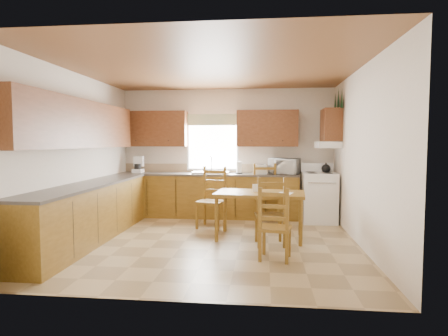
# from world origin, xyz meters

# --- Properties ---
(floor) EXTENTS (4.50, 4.50, 0.00)m
(floor) POSITION_xyz_m (0.00, 0.00, 0.00)
(floor) COLOR #A1875A
(floor) RESTS_ON ground
(ceiling) EXTENTS (4.50, 4.50, 0.00)m
(ceiling) POSITION_xyz_m (0.00, 0.00, 2.70)
(ceiling) COLOR brown
(ceiling) RESTS_ON floor
(wall_left) EXTENTS (4.50, 4.50, 0.00)m
(wall_left) POSITION_xyz_m (-2.25, 0.00, 1.35)
(wall_left) COLOR silver
(wall_left) RESTS_ON floor
(wall_right) EXTENTS (4.50, 4.50, 0.00)m
(wall_right) POSITION_xyz_m (2.25, 0.00, 1.35)
(wall_right) COLOR silver
(wall_right) RESTS_ON floor
(wall_back) EXTENTS (4.50, 4.50, 0.00)m
(wall_back) POSITION_xyz_m (0.00, 2.25, 1.35)
(wall_back) COLOR silver
(wall_back) RESTS_ON floor
(wall_front) EXTENTS (4.50, 4.50, 0.00)m
(wall_front) POSITION_xyz_m (0.00, -2.25, 1.35)
(wall_front) COLOR silver
(wall_front) RESTS_ON floor
(lower_cab_back) EXTENTS (3.75, 0.60, 0.88)m
(lower_cab_back) POSITION_xyz_m (-0.38, 1.95, 0.44)
(lower_cab_back) COLOR brown
(lower_cab_back) RESTS_ON floor
(lower_cab_left) EXTENTS (0.60, 3.60, 0.88)m
(lower_cab_left) POSITION_xyz_m (-1.95, -0.15, 0.44)
(lower_cab_left) COLOR brown
(lower_cab_left) RESTS_ON floor
(counter_back) EXTENTS (3.75, 0.63, 0.04)m
(counter_back) POSITION_xyz_m (-0.38, 1.95, 0.90)
(counter_back) COLOR #46403A
(counter_back) RESTS_ON lower_cab_back
(counter_left) EXTENTS (0.63, 3.60, 0.04)m
(counter_left) POSITION_xyz_m (-1.95, -0.15, 0.90)
(counter_left) COLOR #46403A
(counter_left) RESTS_ON lower_cab_left
(backsplash) EXTENTS (3.75, 0.01, 0.18)m
(backsplash) POSITION_xyz_m (-0.38, 2.24, 1.01)
(backsplash) COLOR tan
(backsplash) RESTS_ON counter_back
(upper_cab_back_left) EXTENTS (1.41, 0.33, 0.75)m
(upper_cab_back_left) POSITION_xyz_m (-1.55, 2.08, 1.85)
(upper_cab_back_left) COLOR brown
(upper_cab_back_left) RESTS_ON wall_back
(upper_cab_back_right) EXTENTS (1.25, 0.33, 0.75)m
(upper_cab_back_right) POSITION_xyz_m (0.86, 2.08, 1.85)
(upper_cab_back_right) COLOR brown
(upper_cab_back_right) RESTS_ON wall_back
(upper_cab_left) EXTENTS (0.33, 3.60, 0.75)m
(upper_cab_left) POSITION_xyz_m (-2.08, -0.15, 1.85)
(upper_cab_left) COLOR brown
(upper_cab_left) RESTS_ON wall_left
(upper_cab_stove) EXTENTS (0.33, 0.62, 0.62)m
(upper_cab_stove) POSITION_xyz_m (2.08, 1.65, 1.90)
(upper_cab_stove) COLOR brown
(upper_cab_stove) RESTS_ON wall_right
(range_hood) EXTENTS (0.44, 0.62, 0.12)m
(range_hood) POSITION_xyz_m (2.03, 1.65, 1.52)
(range_hood) COLOR white
(range_hood) RESTS_ON wall_right
(window_frame) EXTENTS (1.13, 0.02, 1.18)m
(window_frame) POSITION_xyz_m (-0.30, 2.22, 1.55)
(window_frame) COLOR white
(window_frame) RESTS_ON wall_back
(window_pane) EXTENTS (1.05, 0.01, 1.10)m
(window_pane) POSITION_xyz_m (-0.30, 2.21, 1.55)
(window_pane) COLOR white
(window_pane) RESTS_ON wall_back
(window_valance) EXTENTS (1.19, 0.01, 0.24)m
(window_valance) POSITION_xyz_m (-0.30, 2.19, 2.05)
(window_valance) COLOR #4A6F3C
(window_valance) RESTS_ON wall_back
(sink_basin) EXTENTS (0.75, 0.45, 0.04)m
(sink_basin) POSITION_xyz_m (-0.30, 1.95, 0.94)
(sink_basin) COLOR silver
(sink_basin) RESTS_ON counter_back
(pine_decal_a) EXTENTS (0.22, 0.22, 0.36)m
(pine_decal_a) POSITION_xyz_m (2.21, 1.33, 2.38)
(pine_decal_a) COLOR black
(pine_decal_a) RESTS_ON wall_right
(pine_decal_b) EXTENTS (0.22, 0.22, 0.36)m
(pine_decal_b) POSITION_xyz_m (2.21, 1.65, 2.42)
(pine_decal_b) COLOR black
(pine_decal_b) RESTS_ON wall_right
(pine_decal_c) EXTENTS (0.22, 0.22, 0.36)m
(pine_decal_c) POSITION_xyz_m (2.21, 1.97, 2.38)
(pine_decal_c) COLOR black
(pine_decal_c) RESTS_ON wall_right
(stove) EXTENTS (0.65, 0.67, 0.96)m
(stove) POSITION_xyz_m (1.88, 1.68, 0.48)
(stove) COLOR white
(stove) RESTS_ON floor
(coffeemaker) EXTENTS (0.25, 0.27, 0.31)m
(coffeemaker) POSITION_xyz_m (-1.88, 1.96, 1.07)
(coffeemaker) COLOR white
(coffeemaker) RESTS_ON counter_back
(paper_towel) EXTENTS (0.14, 0.14, 0.25)m
(paper_towel) POSITION_xyz_m (0.28, 1.97, 1.04)
(paper_towel) COLOR white
(paper_towel) RESTS_ON counter_back
(toaster) EXTENTS (0.27, 0.20, 0.20)m
(toaster) POSITION_xyz_m (0.72, 1.87, 1.02)
(toaster) COLOR white
(toaster) RESTS_ON counter_back
(microwave) EXTENTS (0.64, 0.54, 0.32)m
(microwave) POSITION_xyz_m (1.21, 1.94, 1.08)
(microwave) COLOR white
(microwave) RESTS_ON counter_back
(dining_table) EXTENTS (1.49, 0.93, 0.76)m
(dining_table) POSITION_xyz_m (0.74, 0.30, 0.38)
(dining_table) COLOR brown
(dining_table) RESTS_ON floor
(chair_near_left) EXTENTS (0.47, 0.45, 0.98)m
(chair_near_left) POSITION_xyz_m (0.96, -0.78, 0.49)
(chair_near_left) COLOR brown
(chair_near_left) RESTS_ON floor
(chair_near_right) EXTENTS (0.49, 0.47, 1.04)m
(chair_near_right) POSITION_xyz_m (0.90, -0.08, 0.52)
(chair_near_right) COLOR brown
(chair_near_right) RESTS_ON floor
(chair_far_left) EXTENTS (0.55, 0.54, 1.11)m
(chair_far_left) POSITION_xyz_m (-0.16, 0.96, 0.55)
(chair_far_left) COLOR brown
(chair_far_left) RESTS_ON floor
(chair_far_right) EXTENTS (0.55, 0.53, 1.14)m
(chair_far_right) POSITION_xyz_m (0.85, 1.54, 0.57)
(chair_far_right) COLOR brown
(chair_far_right) RESTS_ON floor
(table_paper) EXTENTS (0.30, 0.35, 0.00)m
(table_paper) POSITION_xyz_m (1.13, 0.16, 0.76)
(table_paper) COLOR white
(table_paper) RESTS_ON dining_table
(table_card) EXTENTS (0.09, 0.05, 0.12)m
(table_card) POSITION_xyz_m (0.66, 0.33, 0.82)
(table_card) COLOR white
(table_card) RESTS_ON dining_table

